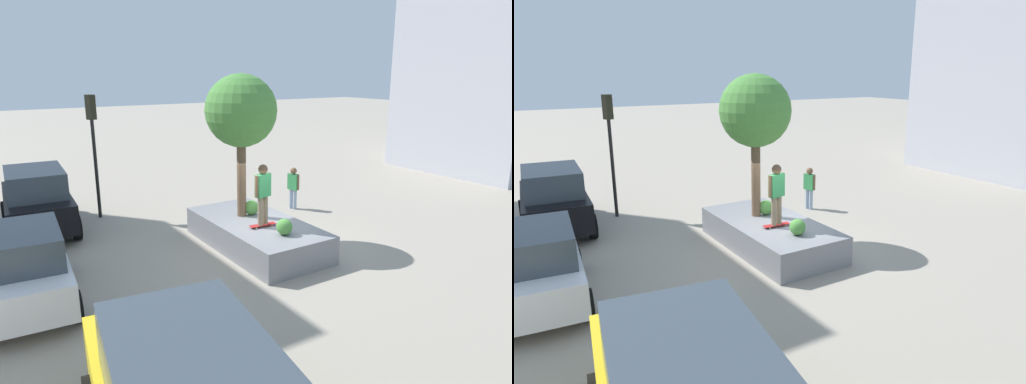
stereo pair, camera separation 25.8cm
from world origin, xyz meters
The scene contains 11 objects.
ground_plane centered at (0.00, 0.00, 0.00)m, with size 120.00×120.00×0.00m, color #9E9384.
planter_ledge centered at (0.49, 0.17, 0.41)m, with size 4.78×2.34×0.82m, color gray.
plaza_tree centered at (1.18, 0.25, 4.01)m, with size 2.15×2.15×4.30m.
boxwood_shrub centered at (1.11, -0.06, 1.05)m, with size 0.46×0.46×0.46m, color #4C8C3D.
hedge_clump centered at (-0.92, 0.16, 1.05)m, with size 0.45×0.45×0.45m, color #4C8C3D.
skateboard centered at (-0.06, 0.29, 0.88)m, with size 0.27×0.81×0.07m.
skateboarder centered at (-0.06, 0.29, 1.91)m, with size 0.29×0.59×1.76m.
police_car centered at (0.24, 6.43, 0.95)m, with size 4.13×2.14×1.86m.
sedan_parked centered at (5.58, 5.45, 1.09)m, with size 4.71×2.39×2.14m.
traffic_light_corner centered at (6.04, 3.36, 3.00)m, with size 0.35×0.37×4.40m.
passerby_with_bag centered at (3.08, -3.20, 0.94)m, with size 0.53×0.29×1.62m.
Camera 1 is at (-10.53, 7.29, 5.19)m, focal length 32.32 mm.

